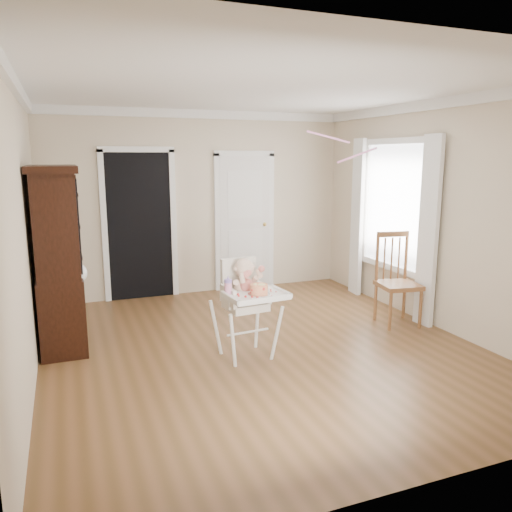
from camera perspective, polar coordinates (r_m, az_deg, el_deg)
name	(u,v)px	position (r m, az deg, el deg)	size (l,w,h in m)	color
floor	(262,348)	(5.50, 0.69, -10.48)	(5.00, 5.00, 0.00)	brown
ceiling	(263,88)	(5.15, 0.76, 18.68)	(5.00, 5.00, 0.00)	white
wall_back	(200,204)	(7.52, -6.43, 5.95)	(4.50, 4.50, 0.00)	#C6B29B
wall_left	(23,237)	(4.80, -25.08, 1.99)	(5.00, 5.00, 0.00)	#C6B29B
wall_right	(437,216)	(6.34, 20.02, 4.37)	(5.00, 5.00, 0.00)	#C6B29B
crown_molding	(263,94)	(5.14, 0.76, 18.01)	(4.50, 5.00, 0.12)	white
doorway	(140,223)	(7.35, -13.16, 3.72)	(1.06, 0.05, 2.22)	black
closet_door	(245,223)	(7.74, -1.29, 3.74)	(0.96, 0.09, 2.13)	white
window_right	(391,214)	(6.92, 15.20, 4.65)	(0.13, 1.84, 2.30)	white
high_chair	(246,297)	(5.07, -1.17, -4.71)	(0.65, 0.78, 1.04)	white
baby	(245,282)	(5.05, -1.28, -2.96)	(0.32, 0.24, 0.47)	beige
cake	(259,289)	(4.85, 0.35, -3.83)	(0.22, 0.22, 0.10)	silver
sippy_cup	(228,286)	(4.86, -3.21, -3.46)	(0.08, 0.08, 0.19)	pink
china_cabinet	(59,257)	(5.75, -21.60, -0.15)	(0.51, 1.16, 1.95)	black
dining_chair	(397,282)	(6.37, 15.83, -2.87)	(0.52, 0.52, 1.13)	brown
streamer	(328,137)	(5.67, 8.23, 13.34)	(0.03, 0.50, 0.02)	#FF93CF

